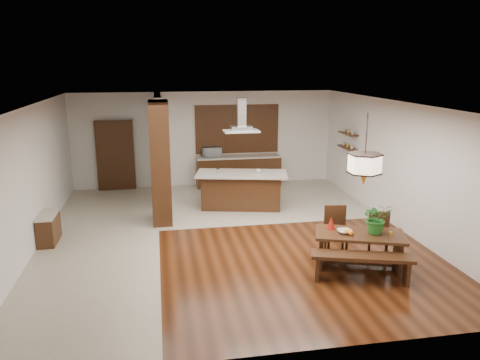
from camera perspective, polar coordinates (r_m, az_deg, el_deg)
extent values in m
plane|color=#331709|center=(10.56, -1.61, -6.66)|extent=(9.00, 9.00, 0.00)
cube|color=white|center=(9.91, -1.73, 9.22)|extent=(8.00, 9.00, 0.04)
cube|color=silver|center=(14.52, -4.31, 4.99)|extent=(8.00, 0.04, 2.90)
cube|color=silver|center=(5.93, 4.86, -8.74)|extent=(8.00, 0.04, 2.90)
cube|color=silver|center=(10.35, -24.13, 0.05)|extent=(0.04, 9.00, 2.90)
cube|color=silver|center=(11.42, 18.61, 1.77)|extent=(0.04, 9.00, 2.90)
cube|color=#B6AE98|center=(10.54, -16.69, -7.29)|extent=(2.50, 9.00, 0.01)
cube|color=#B6AE98|center=(13.11, 2.17, -2.47)|extent=(5.50, 4.00, 0.01)
cube|color=#3E190F|center=(9.91, -1.73, 9.13)|extent=(8.00, 9.00, 0.02)
cube|color=black|center=(11.21, -9.69, 2.09)|extent=(0.45, 1.00, 2.90)
cube|color=silver|center=(13.27, -9.80, 3.95)|extent=(0.18, 2.40, 2.90)
cube|color=black|center=(10.80, -22.30, -5.50)|extent=(0.37, 0.88, 0.63)
cube|color=black|center=(14.48, -14.94, 2.91)|extent=(1.10, 0.20, 2.10)
cube|color=black|center=(14.56, -0.20, 1.04)|extent=(2.60, 0.60, 0.90)
cube|color=#BCB4A5|center=(14.46, -0.20, 2.87)|extent=(2.60, 0.62, 0.05)
cube|color=#A56431|center=(14.57, -0.38, 6.25)|extent=(2.60, 0.08, 1.50)
cube|color=black|center=(13.66, 12.96, 3.87)|extent=(0.26, 0.90, 0.04)
cube|color=black|center=(13.60, 13.05, 5.53)|extent=(0.26, 0.90, 0.04)
cube|color=black|center=(9.01, 14.42, -6.46)|extent=(1.80, 1.30, 0.05)
cube|color=black|center=(9.09, 9.82, -8.31)|extent=(0.28, 0.64, 0.62)
cube|color=black|center=(9.23, 18.68, -8.53)|extent=(0.28, 0.64, 0.62)
imported|color=#236923|center=(8.98, 16.33, -4.49)|extent=(0.57, 0.51, 0.58)
imported|color=beige|center=(8.93, 12.62, -6.14)|extent=(0.27, 0.27, 0.06)
cone|color=#AB150C|center=(9.05, 11.05, -5.18)|extent=(0.16, 0.16, 0.24)
cylinder|color=gold|center=(8.97, 17.89, -6.29)|extent=(0.07, 0.07, 0.09)
cube|color=black|center=(12.31, 0.15, -1.38)|extent=(2.15, 1.19, 0.91)
cube|color=#BCB4A5|center=(12.14, 0.20, 0.75)|extent=(2.50, 1.51, 0.05)
imported|color=silver|center=(12.16, 2.25, 1.11)|extent=(0.13, 0.13, 0.09)
imported|color=silver|center=(14.30, -3.48, 3.41)|extent=(0.62, 0.53, 0.29)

